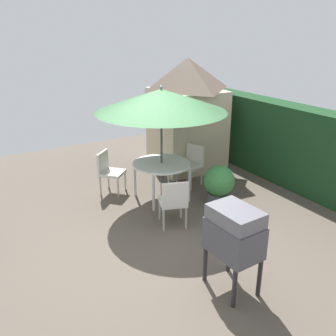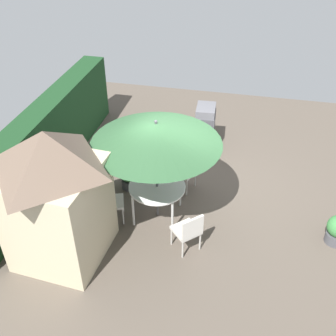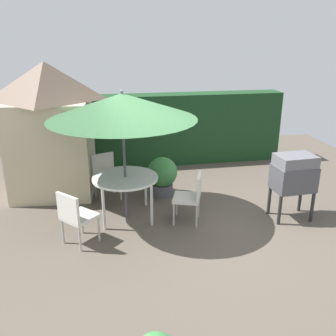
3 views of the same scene
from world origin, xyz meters
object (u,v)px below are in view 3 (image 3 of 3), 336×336
object	(u,v)px
bbq_grill	(294,174)
chair_near_shed	(105,173)
potted_plant_by_shed	(162,175)
patio_umbrella	(122,106)
chair_toward_hedge	(192,195)
patio_table	(125,180)
chair_far_side	(75,215)
garden_shed	(51,128)

from	to	relation	value
bbq_grill	chair_near_shed	distance (m)	3.62
chair_near_shed	potted_plant_by_shed	distance (m)	1.16
patio_umbrella	chair_toward_hedge	world-z (taller)	patio_umbrella
patio_umbrella	chair_near_shed	size ratio (longest dim) A/B	2.81
patio_table	chair_near_shed	bearing A→B (deg)	109.26
chair_far_side	potted_plant_by_shed	bearing A→B (deg)	44.95
garden_shed	chair_near_shed	bearing A→B (deg)	-26.84
patio_umbrella	chair_near_shed	bearing A→B (deg)	109.26
potted_plant_by_shed	chair_toward_hedge	bearing A→B (deg)	-75.96
garden_shed	bbq_grill	size ratio (longest dim) A/B	2.24
garden_shed	chair_toward_hedge	size ratio (longest dim) A/B	2.98
garden_shed	patio_table	size ratio (longest dim) A/B	2.29
patio_table	bbq_grill	size ratio (longest dim) A/B	0.98
bbq_grill	patio_umbrella	bearing A→B (deg)	168.88
patio_table	chair_far_side	distance (m)	1.19
chair_toward_hedge	chair_far_side	bearing A→B (deg)	-167.94
patio_table	chair_near_shed	xyz separation A→B (m)	(-0.34, 0.96, -0.20)
chair_toward_hedge	potted_plant_by_shed	xyz separation A→B (m)	(-0.31, 1.24, -0.07)
bbq_grill	garden_shed	bearing A→B (deg)	154.36
garden_shed	patio_umbrella	size ratio (longest dim) A/B	1.06
chair_far_side	potted_plant_by_shed	distance (m)	2.35
patio_umbrella	patio_table	bearing A→B (deg)	-45.00
patio_umbrella	chair_far_side	distance (m)	1.92
chair_far_side	garden_shed	bearing A→B (deg)	102.91
patio_umbrella	chair_near_shed	world-z (taller)	patio_umbrella
patio_table	chair_toward_hedge	xyz separation A→B (m)	(1.12, -0.39, -0.20)
chair_near_shed	bbq_grill	bearing A→B (deg)	-25.26
patio_table	chair_toward_hedge	world-z (taller)	chair_toward_hedge
patio_table	potted_plant_by_shed	bearing A→B (deg)	46.10
chair_toward_hedge	bbq_grill	bearing A→B (deg)	-5.74
chair_near_shed	chair_far_side	xyz separation A→B (m)	(-0.51, -1.78, 0.00)
chair_toward_hedge	chair_near_shed	bearing A→B (deg)	137.04
bbq_grill	chair_toward_hedge	size ratio (longest dim) A/B	1.33
garden_shed	chair_far_side	xyz separation A→B (m)	(0.53, -2.31, -0.85)
chair_far_side	patio_table	bearing A→B (deg)	43.81
patio_table	potted_plant_by_shed	size ratio (longest dim) A/B	1.43
garden_shed	patio_umbrella	world-z (taller)	garden_shed
bbq_grill	chair_toward_hedge	xyz separation A→B (m)	(-1.81, 0.18, -0.33)
garden_shed	chair_far_side	bearing A→B (deg)	-77.09
garden_shed	chair_far_side	size ratio (longest dim) A/B	2.98
patio_umbrella	potted_plant_by_shed	bearing A→B (deg)	46.10
garden_shed	potted_plant_by_shed	size ratio (longest dim) A/B	3.28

